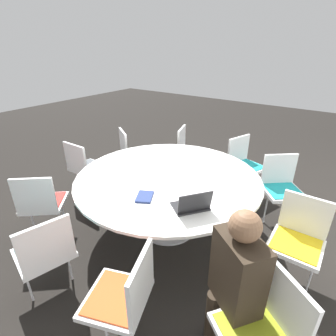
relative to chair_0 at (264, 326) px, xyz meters
name	(u,v)px	position (x,y,z in m)	size (l,w,h in m)	color
ground_plane	(168,227)	(-0.97, -1.41, -0.52)	(16.00, 16.00, 0.00)	black
conference_table	(168,184)	(-0.97, -1.41, 0.10)	(2.08, 2.08, 0.72)	#B7B7BC
chair_0	(264,326)	(0.00, 0.00, 0.00)	(0.60, 0.60, 0.86)	silver
chair_1	(299,235)	(-1.02, 0.00, 0.00)	(0.42, 0.44, 0.86)	silver
chair_2	(282,184)	(-1.92, -0.37, 0.00)	(0.60, 0.61, 0.86)	silver
chair_3	(244,161)	(-2.31, -1.00, 0.00)	(0.56, 0.54, 0.86)	silver
chair_4	(189,149)	(-2.28, -1.92, 0.00)	(0.55, 0.54, 0.86)	silver
chair_5	(132,151)	(-1.68, -2.62, 0.00)	(0.59, 0.60, 0.86)	silver
chair_6	(84,165)	(-0.89, -2.81, 0.00)	(0.42, 0.44, 0.86)	silver
chair_7	(41,201)	(0.00, -2.43, 0.00)	(0.61, 0.61, 0.86)	silver
chair_8	(45,251)	(0.41, -1.69, 0.00)	(0.53, 0.52, 0.86)	silver
chair_9	(125,294)	(0.33, -0.86, 0.00)	(0.56, 0.55, 0.86)	silver
person_0	(235,276)	(-0.08, -0.24, 0.19)	(0.39, 0.42, 1.21)	#2D2319
laptop	(192,205)	(-0.55, -0.85, 0.26)	(0.40, 0.38, 0.21)	#232326
spiral_notebook	(145,197)	(-0.46, -1.33, 0.22)	(0.26, 0.23, 0.02)	navy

